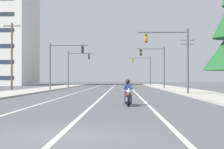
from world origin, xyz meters
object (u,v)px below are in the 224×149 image
object	(u,v)px
traffic_signal_near_left	(61,59)
utility_pole_right_far	(188,61)
traffic_signal_mid_left	(75,64)
traffic_signal_far_right	(144,67)
traffic_signal_near_right	(174,51)
traffic_signal_mid_right	(156,61)
utility_pole_left_near	(12,55)
motorcycle_with_rider	(128,95)

from	to	relation	value
traffic_signal_near_left	utility_pole_right_far	world-z (taller)	utility_pole_right_far
traffic_signal_mid_left	traffic_signal_far_right	xyz separation A→B (m)	(12.61, 14.10, 0.01)
traffic_signal_near_right	traffic_signal_near_left	bearing A→B (deg)	134.06
traffic_signal_mid_right	utility_pole_left_near	world-z (taller)	utility_pole_left_near
traffic_signal_near_right	traffic_signal_far_right	world-z (taller)	same
traffic_signal_mid_right	traffic_signal_far_right	xyz separation A→B (m)	(-0.31, 23.25, 0.02)
traffic_signal_mid_left	traffic_signal_near_left	bearing A→B (deg)	-89.71
motorcycle_with_rider	traffic_signal_near_right	xyz separation A→B (m)	(4.50, 14.09, 3.50)
traffic_signal_mid_right	motorcycle_with_rider	bearing A→B (deg)	-98.02
traffic_signal_mid_right	traffic_signal_near_left	bearing A→B (deg)	-155.34
traffic_signal_near_left	motorcycle_with_rider	bearing A→B (deg)	-73.25
utility_pole_right_far	traffic_signal_mid_right	bearing A→B (deg)	-131.24
motorcycle_with_rider	utility_pole_left_near	world-z (taller)	utility_pole_left_near
traffic_signal_mid_right	traffic_signal_mid_left	bearing A→B (deg)	144.71
utility_pole_right_far	traffic_signal_near_right	bearing A→B (deg)	-102.82
traffic_signal_near_left	traffic_signal_mid_right	bearing A→B (deg)	24.66
traffic_signal_mid_right	traffic_signal_far_right	bearing A→B (deg)	90.77
traffic_signal_mid_right	traffic_signal_mid_left	distance (m)	15.84
motorcycle_with_rider	traffic_signal_mid_right	xyz separation A→B (m)	(4.67, 33.11, 3.46)
utility_pole_right_far	traffic_signal_near_left	bearing A→B (deg)	-146.31
traffic_signal_near_right	traffic_signal_mid_left	bearing A→B (deg)	114.38
traffic_signal_mid_left	utility_pole_right_far	distance (m)	18.76
traffic_signal_mid_right	utility_pole_left_near	bearing A→B (deg)	-164.79
traffic_signal_near_right	utility_pole_left_near	size ratio (longest dim) A/B	0.70
motorcycle_with_rider	traffic_signal_near_right	bearing A→B (deg)	72.28
traffic_signal_mid_left	traffic_signal_mid_right	bearing A→B (deg)	-35.29
traffic_signal_near_right	traffic_signal_mid_right	size ratio (longest dim) A/B	1.00
traffic_signal_mid_right	utility_pole_right_far	xyz separation A→B (m)	(5.62, 6.42, 0.39)
traffic_signal_near_right	utility_pole_left_near	xyz separation A→B (m)	(-19.32, 13.72, 0.57)
utility_pole_left_near	traffic_signal_near_left	bearing A→B (deg)	-5.19
motorcycle_with_rider	traffic_signal_mid_left	size ratio (longest dim) A/B	0.35
traffic_signal_mid_left	motorcycle_with_rider	bearing A→B (deg)	-78.94
traffic_signal_far_right	utility_pole_right_far	world-z (taller)	utility_pole_right_far
traffic_signal_far_right	traffic_signal_mid_left	bearing A→B (deg)	-131.81
traffic_signal_mid_right	utility_pole_left_near	distance (m)	20.20
motorcycle_with_rider	traffic_signal_mid_right	world-z (taller)	traffic_signal_mid_right
motorcycle_with_rider	traffic_signal_near_left	world-z (taller)	traffic_signal_near_left
motorcycle_with_rider	traffic_signal_near_right	distance (m)	15.20
traffic_signal_mid_right	traffic_signal_mid_left	world-z (taller)	same
traffic_signal_mid_right	utility_pole_right_far	bearing A→B (deg)	48.76
traffic_signal_near_left	utility_pole_left_near	xyz separation A→B (m)	(-6.63, 0.60, 0.55)
traffic_signal_mid_right	traffic_signal_near_right	bearing A→B (deg)	-90.49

